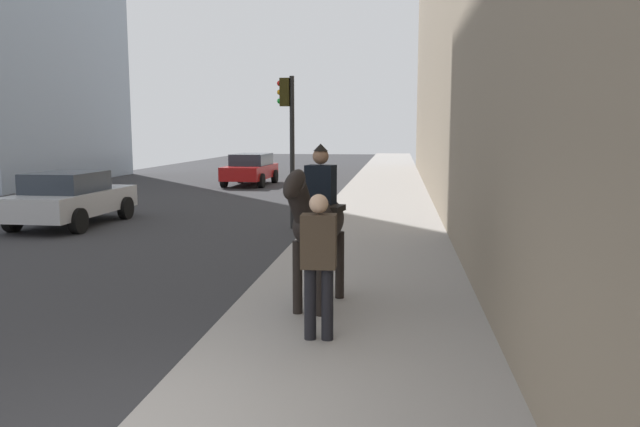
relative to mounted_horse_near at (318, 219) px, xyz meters
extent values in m
ellipsoid|color=black|center=(0.08, -0.01, -0.05)|extent=(1.58, 0.83, 0.66)
cylinder|color=black|center=(-0.39, -0.09, -0.73)|extent=(0.13, 0.13, 0.97)
cylinder|color=black|center=(-0.33, 0.23, -0.73)|extent=(0.13, 0.13, 0.97)
cylinder|color=black|center=(0.49, -0.26, -0.73)|extent=(0.13, 0.13, 0.97)
cylinder|color=black|center=(0.55, 0.06, -0.73)|extent=(0.13, 0.13, 0.97)
cylinder|color=black|center=(-0.68, 0.13, 0.30)|extent=(0.67, 0.39, 0.68)
ellipsoid|color=black|center=(-0.88, 0.17, 0.55)|extent=(0.66, 0.33, 0.49)
cylinder|color=black|center=(0.78, -0.15, -0.15)|extent=(0.30, 0.15, 0.55)
cube|color=black|center=(0.13, -0.02, 0.13)|extent=(0.54, 0.67, 0.08)
cube|color=black|center=(0.13, -0.02, 0.45)|extent=(0.35, 0.43, 0.55)
sphere|color=#8C664C|center=(0.13, -0.02, 0.84)|extent=(0.22, 0.22, 0.22)
cone|color=black|center=(0.13, -0.02, 0.96)|extent=(0.23, 0.23, 0.10)
cylinder|color=black|center=(-1.32, -0.08, -0.80)|extent=(0.14, 0.14, 0.85)
cylinder|color=black|center=(-1.32, -0.28, -0.80)|extent=(0.14, 0.14, 0.85)
cube|color=#3F3326|center=(-1.32, -0.18, -0.06)|extent=(0.27, 0.41, 0.62)
sphere|color=#D8AD8C|center=(-1.32, -0.18, 0.37)|extent=(0.22, 0.22, 0.22)
cube|color=#B7BABF|center=(7.21, 7.56, -0.72)|extent=(4.15, 1.86, 0.60)
cube|color=#262D38|center=(6.96, 7.57, -0.16)|extent=(1.96, 1.60, 0.52)
cylinder|color=black|center=(8.50, 8.42, -1.02)|extent=(0.64, 0.23, 0.64)
cylinder|color=black|center=(8.46, 6.65, -1.02)|extent=(0.64, 0.23, 0.64)
cylinder|color=black|center=(5.95, 8.47, -1.02)|extent=(0.64, 0.23, 0.64)
cylinder|color=black|center=(5.91, 6.71, -1.02)|extent=(0.64, 0.23, 0.64)
cube|color=maroon|center=(19.60, 5.70, -0.72)|extent=(4.22, 1.82, 0.60)
cube|color=#262D38|center=(19.85, 5.69, -0.16)|extent=(2.44, 1.57, 0.52)
cylinder|color=black|center=(18.28, 4.89, -1.02)|extent=(0.65, 0.24, 0.64)
cylinder|color=black|center=(18.33, 6.59, -1.02)|extent=(0.65, 0.24, 0.64)
cylinder|color=black|center=(20.87, 4.81, -1.02)|extent=(0.65, 0.24, 0.64)
cylinder|color=black|center=(20.92, 6.51, -1.02)|extent=(0.65, 0.24, 0.64)
cylinder|color=black|center=(7.38, 1.62, 0.60)|extent=(0.12, 0.12, 3.88)
cube|color=#2D280C|center=(7.38, 1.80, 2.14)|extent=(0.20, 0.24, 0.70)
sphere|color=red|center=(7.38, 1.93, 2.36)|extent=(0.14, 0.14, 0.14)
sphere|color=orange|center=(7.38, 1.93, 2.14)|extent=(0.14, 0.14, 0.14)
sphere|color=green|center=(7.38, 1.93, 1.92)|extent=(0.14, 0.14, 0.14)
camera|label=1|loc=(-8.18, -1.07, 1.20)|focal=34.64mm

